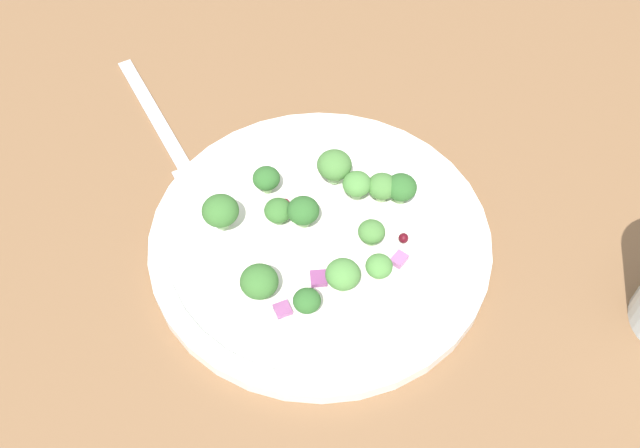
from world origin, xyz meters
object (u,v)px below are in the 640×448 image
object	(u,v)px
broccoli_floret_1	(259,282)
fork	(165,133)
plate	(320,238)
broccoli_floret_0	(375,268)
broccoli_floret_2	(401,188)

from	to	relation	value
broccoli_floret_1	fork	size ratio (longest dim) A/B	0.15
plate	broccoli_floret_0	distance (cm)	5.85
broccoli_floret_1	fork	bearing A→B (deg)	5.30
broccoli_floret_0	broccoli_floret_2	size ratio (longest dim) A/B	0.81
plate	fork	bearing A→B (deg)	26.10
plate	broccoli_floret_1	xyz separation A→B (cm)	(-3.33, 6.08, 2.33)
broccoli_floret_1	broccoli_floret_2	size ratio (longest dim) A/B	1.12
broccoli_floret_0	broccoli_floret_1	size ratio (longest dim) A/B	0.72
plate	broccoli_floret_2	xyz separation A→B (cm)	(0.60, -7.13, 2.05)
plate	fork	xyz separation A→B (cm)	(16.09, 7.88, -0.61)
broccoli_floret_1	plate	bearing A→B (deg)	-61.34
broccoli_floret_0	broccoli_floret_1	xyz separation A→B (cm)	(1.84, 8.18, 0.54)
plate	broccoli_floret_0	xyz separation A→B (cm)	(-5.17, -2.09, 1.79)
plate	broccoli_floret_2	world-z (taller)	broccoli_floret_2
broccoli_floret_1	broccoli_floret_2	bearing A→B (deg)	-73.47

